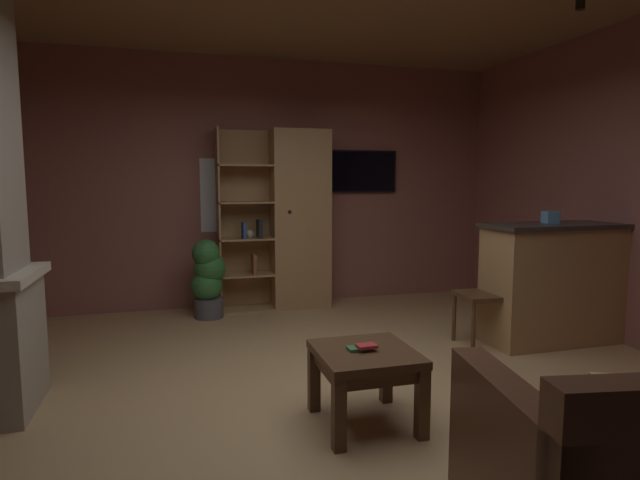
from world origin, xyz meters
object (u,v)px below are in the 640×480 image
object	(u,v)px
coffee_table	(365,365)
table_book_0	(356,349)
bookshelf_cabinet	(293,220)
table_book_1	(366,346)
tissue_box	(551,217)
dining_chair	(491,287)
kitchen_bar_counter	(565,282)
wall_mounted_tv	(361,171)
potted_floor_plant	(208,277)

from	to	relation	value
coffee_table	table_book_0	world-z (taller)	table_book_0
bookshelf_cabinet	table_book_1	world-z (taller)	bookshelf_cabinet
tissue_box	coffee_table	xyz separation A→B (m)	(-2.20, -1.09, -0.78)
dining_chair	tissue_box	bearing A→B (deg)	-3.85
bookshelf_cabinet	coffee_table	size ratio (longest dim) A/B	3.43
table_book_1	kitchen_bar_counter	bearing A→B (deg)	24.50
coffee_table	wall_mounted_tv	bearing A→B (deg)	70.30
coffee_table	potted_floor_plant	distance (m)	2.89
kitchen_bar_counter	dining_chair	bearing A→B (deg)	174.65
coffee_table	dining_chair	xyz separation A→B (m)	(1.63, 1.13, 0.16)
bookshelf_cabinet	tissue_box	size ratio (longest dim) A/B	17.20
coffee_table	table_book_1	xyz separation A→B (m)	(0.00, -0.02, 0.12)
table_book_0	dining_chair	world-z (taller)	dining_chair
coffee_table	dining_chair	size ratio (longest dim) A/B	0.65
kitchen_bar_counter	tissue_box	world-z (taller)	tissue_box
table_book_0	table_book_1	xyz separation A→B (m)	(0.06, -0.02, 0.02)
kitchen_bar_counter	tissue_box	bearing A→B (deg)	169.86
kitchen_bar_counter	wall_mounted_tv	xyz separation A→B (m)	(-1.21, 2.19, 1.05)
table_book_1	potted_floor_plant	bearing A→B (deg)	105.07
potted_floor_plant	wall_mounted_tv	xyz separation A→B (m)	(1.92, 0.46, 1.15)
bookshelf_cabinet	wall_mounted_tv	size ratio (longest dim) A/B	2.25
potted_floor_plant	wall_mounted_tv	distance (m)	2.29
coffee_table	tissue_box	bearing A→B (deg)	26.48
table_book_0	table_book_1	bearing A→B (deg)	-21.86
coffee_table	table_book_0	distance (m)	0.12
table_book_0	dining_chair	size ratio (longest dim) A/B	0.11
potted_floor_plant	wall_mounted_tv	size ratio (longest dim) A/B	0.94
kitchen_bar_counter	table_book_0	distance (m)	2.65
coffee_table	wall_mounted_tv	size ratio (longest dim) A/B	0.66
kitchen_bar_counter	table_book_0	xyz separation A→B (m)	(-2.43, -1.06, -0.08)
tissue_box	wall_mounted_tv	distance (m)	2.43
table_book_1	potted_floor_plant	world-z (taller)	potted_floor_plant
table_book_0	tissue_box	bearing A→B (deg)	25.81
table_book_0	bookshelf_cabinet	bearing A→B (deg)	84.34
bookshelf_cabinet	table_book_0	size ratio (longest dim) A/B	19.71
coffee_table	wall_mounted_tv	world-z (taller)	wall_mounted_tv
bookshelf_cabinet	kitchen_bar_counter	world-z (taller)	bookshelf_cabinet
dining_chair	potted_floor_plant	world-z (taller)	dining_chair
bookshelf_cabinet	kitchen_bar_counter	distance (m)	2.94
bookshelf_cabinet	table_book_0	bearing A→B (deg)	-95.66
tissue_box	wall_mounted_tv	xyz separation A→B (m)	(-1.03, 2.16, 0.45)
tissue_box	table_book_1	world-z (taller)	tissue_box
tissue_box	table_book_1	xyz separation A→B (m)	(-2.20, -1.11, -0.66)
bookshelf_cabinet	potted_floor_plant	world-z (taller)	bookshelf_cabinet
coffee_table	wall_mounted_tv	distance (m)	3.67
kitchen_bar_counter	table_book_1	distance (m)	2.61
bookshelf_cabinet	table_book_1	bearing A→B (deg)	-94.59
tissue_box	dining_chair	world-z (taller)	tissue_box
tissue_box	dining_chair	xyz separation A→B (m)	(-0.56, 0.04, -0.62)
kitchen_bar_counter	potted_floor_plant	distance (m)	3.57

